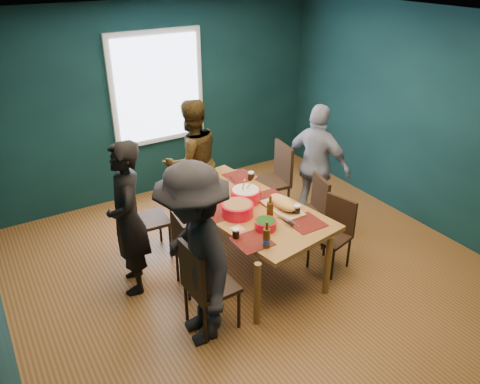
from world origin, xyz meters
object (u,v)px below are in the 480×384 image
Objects in this scene: chair_left_far at (141,215)px; person_near_left at (195,257)px; chair_right_mid at (312,207)px; person_back at (192,162)px; bowl_dumpling at (246,194)px; chair_left_near at (203,281)px; chair_right_far at (276,175)px; person_right at (317,165)px; chair_left_mid at (189,247)px; dining_table at (245,211)px; bowl_herbs at (266,224)px; person_far_left at (128,219)px; chair_right_near at (335,228)px; bowl_salad at (237,209)px; cutting_board at (283,204)px.

chair_left_far is 1.53m from person_near_left.
chair_right_mid is 1.65m from person_back.
bowl_dumpling is (0.09, -1.16, 0.01)m from person_back.
chair_right_far reaches higher than chair_left_near.
person_right reaches higher than chair_right_mid.
chair_right_far reaches higher than chair_left_mid.
dining_table is 9.45× the size of bowl_herbs.
chair_left_mid is (-0.75, -0.11, -0.16)m from dining_table.
chair_left_near is 1.06m from person_far_left.
chair_right_near is at bearing -40.24° from bowl_dumpling.
dining_table is 2.23× the size of chair_left_near.
chair_left_near is 1.74m from chair_right_near.
person_back is 0.93× the size of person_near_left.
dining_table is 1.20× the size of person_near_left.
person_back is at bearing 82.75° from dining_table.
dining_table is 1.33× the size of person_right.
chair_left_near is at bearing -167.03° from bowl_herbs.
chair_right_far is at bearing 37.99° from bowl_salad.
person_right reaches higher than bowl_salad.
person_back is (-0.03, 1.24, 0.13)m from dining_table.
bowl_salad is 0.39m from bowl_herbs.
chair_left_mid is 1.08× the size of chair_right_near.
chair_right_near is (1.58, -0.46, -0.04)m from chair_left_mid.
bowl_salad reaches higher than bowl_herbs.
person_near_left is (-0.96, -1.99, 0.06)m from person_back.
chair_left_mid is 0.88m from bowl_dumpling.
person_near_left reaches higher than bowl_herbs.
person_near_left reaches higher than cutting_board.
bowl_dumpling is at bearing 46.95° from dining_table.
person_back reaches higher than bowl_herbs.
person_right is at bearing 144.37° from person_back.
chair_left_far reaches higher than chair_right_near.
dining_table is 2.33× the size of chair_left_mid.
bowl_salad is at bearing 84.05° from person_far_left.
chair_right_near is (-0.12, -1.31, -0.10)m from chair_right_far.
chair_right_mid reaches higher than dining_table.
person_near_left is at bearing -141.35° from bowl_dumpling.
chair_left_mid is 1.02× the size of chair_right_mid.
bowl_dumpling is (1.01, -0.66, 0.29)m from chair_left_far.
person_right is 1.62m from bowl_herbs.
chair_left_far is at bearing 27.10° from person_back.
chair_right_near is 3.74× the size of bowl_herbs.
chair_right_mid is 1.06× the size of chair_right_near.
dining_table is at bearing 135.70° from cutting_board.
bowl_salad is 1.51× the size of bowl_herbs.
chair_right_mid is 2.61× the size of bowl_dumpling.
dining_table is at bearing 13.54° from chair_left_mid.
chair_left_far is at bearing 128.77° from chair_right_near.
person_back is at bearing 161.12° from chair_right_far.
chair_right_far is 1.46m from bowl_salad.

